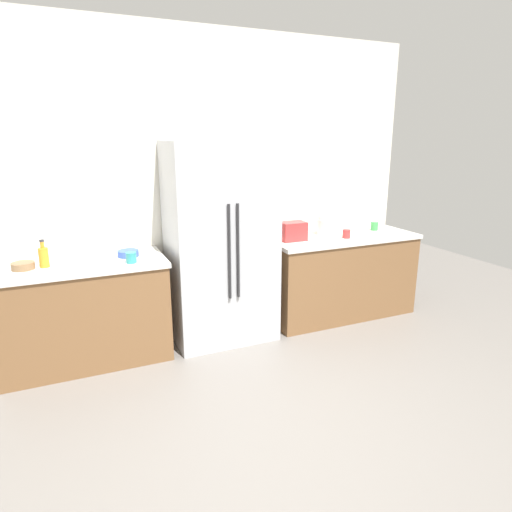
{
  "coord_description": "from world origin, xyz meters",
  "views": [
    {
      "loc": [
        -1.1,
        -2.21,
        1.89
      ],
      "look_at": [
        0.08,
        0.47,
        1.09
      ],
      "focal_mm": 30.87,
      "sensor_mm": 36.0,
      "label": 1
    }
  ],
  "objects_px": {
    "bowl_a": "(23,266)",
    "bowl_b": "(128,253)",
    "refrigerator": "(221,243)",
    "bottle_a": "(44,257)",
    "cup_b": "(374,226)",
    "toaster": "(293,231)",
    "cup_a": "(131,258)",
    "rice_cooker": "(328,223)",
    "cup_c": "(346,234)"
  },
  "relations": [
    {
      "from": "rice_cooker",
      "to": "refrigerator",
      "type": "bearing_deg",
      "value": -174.94
    },
    {
      "from": "refrigerator",
      "to": "rice_cooker",
      "type": "bearing_deg",
      "value": 5.06
    },
    {
      "from": "bottle_a",
      "to": "cup_a",
      "type": "height_order",
      "value": "bottle_a"
    },
    {
      "from": "cup_c",
      "to": "bowl_b",
      "type": "height_order",
      "value": "cup_c"
    },
    {
      "from": "bottle_a",
      "to": "cup_c",
      "type": "xyz_separation_m",
      "value": [
        2.81,
        -0.1,
        -0.04
      ]
    },
    {
      "from": "rice_cooker",
      "to": "bowl_a",
      "type": "bearing_deg",
      "value": -177.49
    },
    {
      "from": "rice_cooker",
      "to": "cup_a",
      "type": "bearing_deg",
      "value": -172.31
    },
    {
      "from": "bowl_a",
      "to": "bowl_b",
      "type": "relative_size",
      "value": 0.96
    },
    {
      "from": "rice_cooker",
      "to": "bowl_b",
      "type": "relative_size",
      "value": 1.51
    },
    {
      "from": "refrigerator",
      "to": "cup_a",
      "type": "height_order",
      "value": "refrigerator"
    },
    {
      "from": "rice_cooker",
      "to": "bowl_a",
      "type": "xyz_separation_m",
      "value": [
        -2.89,
        -0.13,
        -0.1
      ]
    },
    {
      "from": "bowl_a",
      "to": "bowl_b",
      "type": "distance_m",
      "value": 0.81
    },
    {
      "from": "toaster",
      "to": "cup_c",
      "type": "xyz_separation_m",
      "value": [
        0.55,
        -0.13,
        -0.05
      ]
    },
    {
      "from": "toaster",
      "to": "bottle_a",
      "type": "distance_m",
      "value": 2.26
    },
    {
      "from": "refrigerator",
      "to": "rice_cooker",
      "type": "relative_size",
      "value": 6.79
    },
    {
      "from": "cup_b",
      "to": "cup_c",
      "type": "bearing_deg",
      "value": -158.33
    },
    {
      "from": "rice_cooker",
      "to": "cup_c",
      "type": "height_order",
      "value": "rice_cooker"
    },
    {
      "from": "toaster",
      "to": "rice_cooker",
      "type": "bearing_deg",
      "value": 11.54
    },
    {
      "from": "rice_cooker",
      "to": "cup_b",
      "type": "height_order",
      "value": "rice_cooker"
    },
    {
      "from": "refrigerator",
      "to": "rice_cooker",
      "type": "height_order",
      "value": "refrigerator"
    },
    {
      "from": "refrigerator",
      "to": "cup_c",
      "type": "xyz_separation_m",
      "value": [
        1.32,
        -0.12,
        -0.0
      ]
    },
    {
      "from": "cup_c",
      "to": "bowl_b",
      "type": "distance_m",
      "value": 2.16
    },
    {
      "from": "cup_c",
      "to": "bowl_a",
      "type": "xyz_separation_m",
      "value": [
        -2.97,
        0.1,
        -0.02
      ]
    },
    {
      "from": "bottle_a",
      "to": "cup_a",
      "type": "relative_size",
      "value": 2.55
    },
    {
      "from": "refrigerator",
      "to": "bowl_a",
      "type": "height_order",
      "value": "refrigerator"
    },
    {
      "from": "cup_b",
      "to": "cup_c",
      "type": "height_order",
      "value": "cup_b"
    },
    {
      "from": "bowl_a",
      "to": "toaster",
      "type": "bearing_deg",
      "value": 0.69
    },
    {
      "from": "toaster",
      "to": "cup_b",
      "type": "bearing_deg",
      "value": 3.93
    },
    {
      "from": "refrigerator",
      "to": "cup_c",
      "type": "height_order",
      "value": "refrigerator"
    },
    {
      "from": "refrigerator",
      "to": "cup_a",
      "type": "distance_m",
      "value": 0.86
    },
    {
      "from": "cup_a",
      "to": "cup_b",
      "type": "relative_size",
      "value": 0.96
    },
    {
      "from": "toaster",
      "to": "cup_a",
      "type": "relative_size",
      "value": 2.85
    },
    {
      "from": "toaster",
      "to": "cup_c",
      "type": "distance_m",
      "value": 0.57
    },
    {
      "from": "toaster",
      "to": "bottle_a",
      "type": "relative_size",
      "value": 1.12
    },
    {
      "from": "toaster",
      "to": "cup_a",
      "type": "xyz_separation_m",
      "value": [
        -1.61,
        -0.18,
        -0.05
      ]
    },
    {
      "from": "cup_a",
      "to": "bowl_a",
      "type": "height_order",
      "value": "cup_a"
    },
    {
      "from": "bowl_b",
      "to": "cup_b",
      "type": "bearing_deg",
      "value": 0.84
    },
    {
      "from": "cup_b",
      "to": "bowl_b",
      "type": "bearing_deg",
      "value": -179.16
    },
    {
      "from": "toaster",
      "to": "bowl_b",
      "type": "xyz_separation_m",
      "value": [
        -1.6,
        0.03,
        -0.07
      ]
    },
    {
      "from": "bowl_b",
      "to": "cup_c",
      "type": "bearing_deg",
      "value": -4.38
    },
    {
      "from": "toaster",
      "to": "cup_b",
      "type": "relative_size",
      "value": 2.73
    },
    {
      "from": "cup_b",
      "to": "bowl_b",
      "type": "height_order",
      "value": "cup_b"
    },
    {
      "from": "toaster",
      "to": "bowl_a",
      "type": "height_order",
      "value": "toaster"
    },
    {
      "from": "toaster",
      "to": "bottle_a",
      "type": "height_order",
      "value": "bottle_a"
    },
    {
      "from": "rice_cooker",
      "to": "bottle_a",
      "type": "height_order",
      "value": "rice_cooker"
    },
    {
      "from": "cup_b",
      "to": "bowl_a",
      "type": "xyz_separation_m",
      "value": [
        -3.48,
        -0.1,
        -0.02
      ]
    },
    {
      "from": "toaster",
      "to": "bowl_a",
      "type": "distance_m",
      "value": 2.41
    },
    {
      "from": "toaster",
      "to": "refrigerator",
      "type": "bearing_deg",
      "value": -179.03
    },
    {
      "from": "refrigerator",
      "to": "bottle_a",
      "type": "distance_m",
      "value": 1.49
    },
    {
      "from": "refrigerator",
      "to": "bowl_a",
      "type": "xyz_separation_m",
      "value": [
        -1.64,
        -0.02,
        -0.02
      ]
    }
  ]
}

